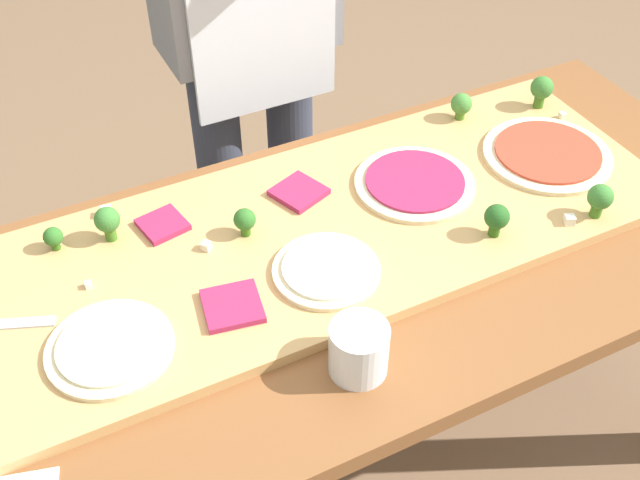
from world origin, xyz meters
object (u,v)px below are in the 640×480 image
(flour_cup, at_px, (359,352))
(pizza_whole_beet_magenta, at_px, (415,183))
(broccoli_floret_back_mid, at_px, (600,198))
(cheese_crumble_a, at_px, (570,220))
(broccoli_floret_back_right, at_px, (53,237))
(cheese_crumble_b, at_px, (206,246))
(cheese_crumble_e, at_px, (563,115))
(broccoli_floret_front_mid, at_px, (542,89))
(pizza_whole_cheese_artichoke, at_px, (110,347))
(prep_table, at_px, (342,295))
(broccoli_floret_front_right, at_px, (107,221))
(broccoli_floret_back_left, at_px, (461,105))
(broccoli_floret_center_right, at_px, (245,220))
(pizza_whole_tomato_red, at_px, (547,154))
(cook_center, at_px, (247,7))
(cheese_crumble_c, at_px, (106,212))
(pizza_slice_center, at_px, (232,306))
(broccoli_floret_center_left, at_px, (497,218))
(pizza_whole_white_garlic, at_px, (326,270))
(cheese_crumble_d, at_px, (89,285))
(pizza_slice_far_left, at_px, (163,225))
(pizza_slice_far_right, at_px, (299,192))

(flour_cup, bearing_deg, pizza_whole_beet_magenta, 47.09)
(broccoli_floret_back_mid, height_order, cheese_crumble_a, broccoli_floret_back_mid)
(broccoli_floret_back_right, relative_size, cheese_crumble_b, 2.97)
(pizza_whole_beet_magenta, distance_m, flour_cup, 0.47)
(cheese_crumble_e, bearing_deg, broccoli_floret_front_mid, 107.06)
(cheese_crumble_e, bearing_deg, pizza_whole_cheese_artichoke, -169.51)
(cheese_crumble_a, bearing_deg, broccoli_floret_front_mid, 59.90)
(pizza_whole_beet_magenta, xyz_separation_m, flour_cup, (-0.32, -0.34, 0.01))
(prep_table, relative_size, broccoli_floret_front_right, 24.58)
(pizza_whole_beet_magenta, xyz_separation_m, cheese_crumble_b, (-0.45, 0.01, 0.00))
(broccoli_floret_front_mid, height_order, cheese_crumble_e, broccoli_floret_front_mid)
(pizza_whole_beet_magenta, bearing_deg, broccoli_floret_back_left, 36.54)
(broccoli_floret_center_right, height_order, cheese_crumble_b, broccoli_floret_center_right)
(pizza_whole_tomato_red, distance_m, broccoli_floret_front_right, 0.92)
(cook_center, bearing_deg, broccoli_floret_center_right, -114.12)
(pizza_whole_tomato_red, height_order, cheese_crumble_c, cheese_crumble_c)
(pizza_whole_beet_magenta, height_order, pizza_slice_center, pizza_whole_beet_magenta)
(pizza_whole_beet_magenta, distance_m, broccoli_floret_front_right, 0.61)
(broccoli_floret_front_mid, height_order, cheese_crumble_b, broccoli_floret_front_mid)
(broccoli_floret_back_left, relative_size, broccoli_floret_front_right, 0.86)
(pizza_slice_center, bearing_deg, cheese_crumble_c, 110.93)
(broccoli_floret_front_mid, bearing_deg, broccoli_floret_center_left, -138.30)
(prep_table, relative_size, cheese_crumble_a, 95.25)
(prep_table, xyz_separation_m, broccoli_floret_center_left, (0.28, -0.09, 0.17))
(cheese_crumble_a, height_order, cook_center, cook_center)
(cheese_crumble_a, bearing_deg, pizza_whole_cheese_artichoke, 174.20)
(prep_table, relative_size, broccoli_floret_back_right, 37.25)
(broccoli_floret_front_right, height_order, cheese_crumble_a, broccoli_floret_front_right)
(pizza_whole_white_garlic, xyz_separation_m, cheese_crumble_b, (-0.17, 0.16, 0.00))
(broccoli_floret_front_right, xyz_separation_m, cheese_crumble_e, (1.03, -0.06, -0.04))
(prep_table, distance_m, broccoli_floret_back_right, 0.56)
(broccoli_floret_center_left, distance_m, cheese_crumble_c, 0.75)
(broccoli_floret_front_mid, bearing_deg, cheese_crumble_d, -174.18)
(cheese_crumble_c, bearing_deg, broccoli_floret_back_left, -1.81)
(cheese_crumble_d, bearing_deg, cheese_crumble_c, 65.68)
(pizza_slice_far_left, relative_size, broccoli_floret_back_left, 1.30)
(pizza_slice_far_right, xyz_separation_m, pizza_slice_far_left, (-0.28, 0.03, 0.00))
(broccoli_floret_front_right, height_order, cheese_crumble_c, broccoli_floret_front_right)
(pizza_whole_white_garlic, relative_size, broccoli_floret_back_right, 4.11)
(flour_cup, bearing_deg, broccoli_floret_center_left, 21.58)
(pizza_slice_center, height_order, pizza_slice_far_left, same)
(broccoli_floret_front_right, bearing_deg, cheese_crumble_a, -23.74)
(pizza_whole_cheese_artichoke, relative_size, cheese_crumble_c, 10.70)
(pizza_slice_center, bearing_deg, prep_table, 10.82)
(broccoli_floret_front_mid, bearing_deg, broccoli_floret_back_mid, -111.94)
(cook_center, bearing_deg, pizza_whole_beet_magenta, -74.37)
(broccoli_floret_back_left, height_order, cheese_crumble_c, broccoli_floret_back_left)
(broccoli_floret_front_mid, bearing_deg, pizza_slice_far_right, -176.22)
(cheese_crumble_a, distance_m, flour_cup, 0.53)
(pizza_whole_tomato_red, height_order, broccoli_floret_back_mid, broccoli_floret_back_mid)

